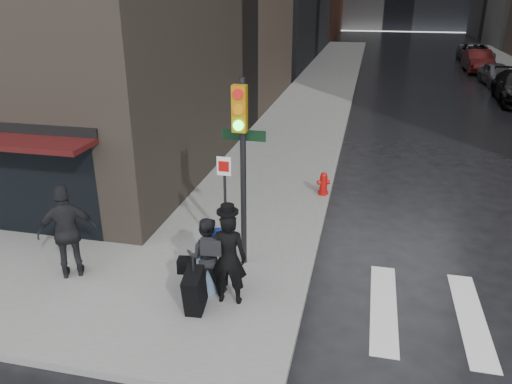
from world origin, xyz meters
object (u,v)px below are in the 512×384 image
parked_car_4 (497,74)px  man_greycoat (68,232)px  man_overcoat (222,263)px  fire_hydrant (323,184)px  man_jeans (206,255)px  traffic_light (240,151)px  parked_car_6 (475,53)px  parked_car_5 (478,61)px

parked_car_4 → man_greycoat: bearing=-120.3°
man_overcoat → fire_hydrant: man_overcoat is taller
man_jeans → traffic_light: 2.18m
man_jeans → man_greycoat: size_ratio=0.79×
man_greycoat → parked_car_6: (14.11, 38.00, -0.39)m
fire_hydrant → man_greycoat: bearing=-129.6°
man_greycoat → parked_car_6: bearing=-140.7°
man_greycoat → fire_hydrant: man_greycoat is taller
man_overcoat → man_jeans: 0.53m
man_jeans → parked_car_6: 39.56m
fire_hydrant → man_jeans: bearing=-107.3°
fire_hydrant → parked_car_5: parked_car_5 is taller
traffic_light → man_jeans: bearing=-108.3°
man_jeans → parked_car_5: man_jeans is taller
man_jeans → parked_car_6: (11.19, 37.95, -0.18)m
fire_hydrant → parked_car_6: bearing=73.7°
traffic_light → parked_car_6: bearing=74.2°
man_jeans → fire_hydrant: size_ratio=2.35×
traffic_light → parked_car_5: 32.90m
man_jeans → traffic_light: size_ratio=0.40×
parked_car_5 → man_overcoat: bearing=-106.7°
man_greycoat → parked_car_6: man_greycoat is taller
parked_car_6 → man_overcoat: bearing=-103.7°
parked_car_5 → man_greycoat: bearing=-112.1°
man_jeans → parked_car_6: bearing=-115.4°
man_greycoat → parked_car_5: 35.13m
traffic_light → parked_car_6: 38.38m
man_greycoat → fire_hydrant: size_ratio=2.97×
man_overcoat → man_greycoat: size_ratio=1.02×
man_greycoat → parked_car_5: bearing=-142.7°
man_jeans → parked_car_4: size_ratio=0.39×
traffic_light → parked_car_5: size_ratio=0.83×
traffic_light → man_greycoat: bearing=-159.2°
parked_car_4 → parked_car_6: parked_car_6 is taller
man_jeans → man_greycoat: (-2.91, -0.05, 0.21)m
man_greycoat → parked_car_6: 40.53m
man_greycoat → man_overcoat: bearing=144.9°
man_overcoat → parked_car_6: 39.77m
man_jeans → traffic_light: traffic_light is taller
traffic_light → parked_car_5: (10.06, 31.27, -1.95)m
man_overcoat → parked_car_5: man_overcoat is taller
parked_car_4 → traffic_light: bearing=-115.3°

